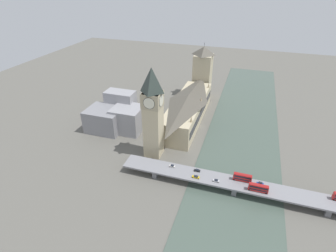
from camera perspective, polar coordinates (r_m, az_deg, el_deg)
name	(u,v)px	position (r m, az deg, el deg)	size (l,w,h in m)	color
ground_plane	(202,127)	(236.38, 7.43, -0.26)	(600.00, 600.00, 0.00)	#605E56
river_water	(243,133)	(233.99, 15.92, -1.58)	(58.61, 360.00, 0.30)	#47564C
parliament_hall	(188,108)	(239.89, 4.38, 3.87)	(25.51, 96.85, 25.70)	#C1B28E
clock_tower	(153,112)	(182.54, -3.34, 3.14)	(13.22, 13.22, 67.74)	#C1B28E
victoria_tower	(202,72)	(290.47, 7.52, 11.56)	(18.59, 18.59, 58.13)	#C1B28E
road_bridge	(235,184)	(173.17, 14.44, -12.13)	(149.22, 13.55, 6.24)	slate
double_decker_bus_mid	(242,177)	(172.96, 15.91, -10.71)	(11.34, 2.58, 5.06)	red
double_decker_bus_rear	(258,188)	(168.79, 19.08, -12.59)	(11.55, 2.56, 4.86)	red
car_northbound_lead	(196,177)	(171.00, 6.07, -10.95)	(4.75, 1.89, 1.39)	gold
car_northbound_mid	(172,166)	(178.47, 0.92, -8.69)	(4.01, 1.89, 1.38)	silver
car_northbound_tail	(216,181)	(170.18, 10.41, -11.61)	(4.03, 1.76, 1.36)	silver
car_southbound_lead	(260,183)	(175.00, 19.43, -11.72)	(4.21, 1.87, 1.55)	navy
car_southbound_mid	(197,170)	(175.96, 6.37, -9.58)	(4.16, 1.77, 1.40)	black
city_block_west	(128,119)	(227.93, -8.72, 1.51)	(24.94, 23.44, 21.50)	#939399
city_block_center	(105,120)	(232.98, -13.53, 1.38)	(29.82, 24.89, 19.60)	gray
city_block_east	(121,107)	(242.05, -10.17, 4.18)	(26.24, 14.05, 29.10)	#939399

